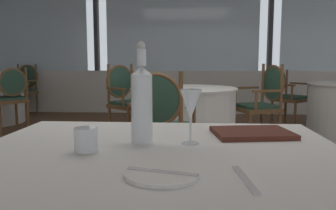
# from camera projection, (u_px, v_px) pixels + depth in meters

# --- Properties ---
(ground_plane) EXTENTS (14.25, 14.25, 0.00)m
(ground_plane) POSITION_uv_depth(u_px,v_px,m) (168.00, 186.00, 2.86)
(ground_plane) COLOR brown
(window_wall_far) EXTENTS (10.84, 0.14, 2.66)m
(window_wall_far) POSITION_uv_depth(u_px,v_px,m) (182.00, 60.00, 6.80)
(window_wall_far) COLOR silver
(window_wall_far) RESTS_ON ground_plane
(side_plate) EXTENTS (0.20, 0.20, 0.01)m
(side_plate) POSITION_uv_depth(u_px,v_px,m) (162.00, 174.00, 0.89)
(side_plate) COLOR white
(side_plate) RESTS_ON foreground_table
(butter_knife) EXTENTS (0.19, 0.07, 0.00)m
(butter_knife) POSITION_uv_depth(u_px,v_px,m) (162.00, 172.00, 0.89)
(butter_knife) COLOR silver
(butter_knife) RESTS_ON foreground_table
(dinner_fork) EXTENTS (0.04, 0.21, 0.00)m
(dinner_fork) POSITION_uv_depth(u_px,v_px,m) (245.00, 179.00, 0.86)
(dinner_fork) COLOR silver
(dinner_fork) RESTS_ON foreground_table
(water_bottle) EXTENTS (0.08, 0.08, 0.36)m
(water_bottle) POSITION_uv_depth(u_px,v_px,m) (142.00, 102.00, 1.24)
(water_bottle) COLOR white
(water_bottle) RESTS_ON foreground_table
(wine_glass) EXTENTS (0.08, 0.08, 0.20)m
(wine_glass) POSITION_uv_depth(u_px,v_px,m) (191.00, 106.00, 1.22)
(wine_glass) COLOR white
(wine_glass) RESTS_ON foreground_table
(water_tumbler) EXTENTS (0.08, 0.08, 0.08)m
(water_tumbler) POSITION_uv_depth(u_px,v_px,m) (86.00, 140.00, 1.13)
(water_tumbler) COLOR white
(water_tumbler) RESTS_ON foreground_table
(menu_book) EXTENTS (0.33, 0.27, 0.02)m
(menu_book) POSITION_uv_depth(u_px,v_px,m) (252.00, 133.00, 1.38)
(menu_book) COLOR #512319
(menu_book) RESTS_ON foreground_table
(dining_chair_0_1) EXTENTS (0.66, 0.66, 0.90)m
(dining_chair_0_1) POSITION_uv_depth(u_px,v_px,m) (286.00, 93.00, 5.50)
(dining_chair_0_1) COLOR brown
(dining_chair_0_1) RESTS_ON ground_plane
(background_table_2) EXTENTS (1.21, 1.21, 0.74)m
(background_table_2) POSITION_uv_depth(u_px,v_px,m) (184.00, 119.00, 3.95)
(background_table_2) COLOR white
(background_table_2) RESTS_ON ground_plane
(dining_chair_2_0) EXTENTS (0.59, 0.63, 1.00)m
(dining_chair_2_0) POSITION_uv_depth(u_px,v_px,m) (264.00, 98.00, 4.22)
(dining_chair_2_0) COLOR brown
(dining_chair_2_0) RESTS_ON ground_plane
(dining_chair_2_1) EXTENTS (0.65, 0.66, 1.00)m
(dining_chair_2_1) POSITION_uv_depth(u_px,v_px,m) (126.00, 95.00, 4.64)
(dining_chair_2_1) COLOR brown
(dining_chair_2_1) RESTS_ON ground_plane
(dining_chair_2_2) EXTENTS (0.59, 0.54, 0.95)m
(dining_chair_2_2) POSITION_uv_depth(u_px,v_px,m) (160.00, 118.00, 2.93)
(dining_chair_2_2) COLOR brown
(dining_chair_2_2) RESTS_ON ground_plane
(dining_chair_3_0) EXTENTS (0.65, 0.66, 0.95)m
(dining_chair_3_0) POSITION_uv_depth(u_px,v_px,m) (10.00, 94.00, 5.01)
(dining_chair_3_0) COLOR brown
(dining_chair_3_0) RESTS_ON ground_plane
(dining_chair_3_1) EXTENTS (0.59, 0.53, 0.98)m
(dining_chair_3_1) POSITION_uv_depth(u_px,v_px,m) (24.00, 85.00, 6.80)
(dining_chair_3_1) COLOR brown
(dining_chair_3_1) RESTS_ON ground_plane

